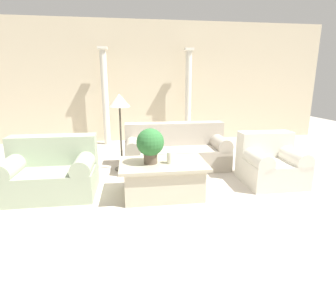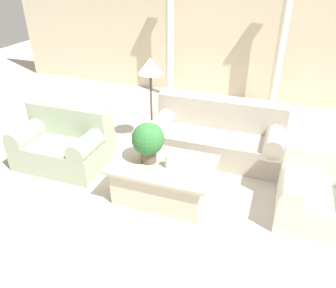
# 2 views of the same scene
# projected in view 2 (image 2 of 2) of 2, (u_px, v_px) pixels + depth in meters

# --- Properties ---
(ground_plane) EXTENTS (16.00, 16.00, 0.00)m
(ground_plane) POSITION_uv_depth(u_px,v_px,m) (175.00, 177.00, 4.57)
(ground_plane) COLOR #BCB2A3
(wall_back) EXTENTS (10.00, 0.06, 3.20)m
(wall_back) POSITION_uv_depth(u_px,v_px,m) (228.00, 20.00, 6.52)
(wall_back) COLOR beige
(wall_back) RESTS_ON ground_plane
(sofa_long) EXTENTS (1.95, 0.84, 0.84)m
(sofa_long) POSITION_uv_depth(u_px,v_px,m) (217.00, 134.00, 4.98)
(sofa_long) COLOR #ADA393
(sofa_long) RESTS_ON ground_plane
(loveseat) EXTENTS (1.28, 0.84, 0.84)m
(loveseat) POSITION_uv_depth(u_px,v_px,m) (64.00, 142.00, 4.76)
(loveseat) COLOR #A1AE92
(loveseat) RESTS_ON ground_plane
(coffee_table) EXTENTS (1.25, 0.82, 0.50)m
(coffee_table) POSITION_uv_depth(u_px,v_px,m) (163.00, 180.00, 4.09)
(coffee_table) COLOR beige
(coffee_table) RESTS_ON ground_plane
(potted_plant) EXTENTS (0.39, 0.39, 0.51)m
(potted_plant) POSITION_uv_depth(u_px,v_px,m) (148.00, 140.00, 3.87)
(potted_plant) COLOR brown
(potted_plant) RESTS_ON coffee_table
(pillar_candle) EXTENTS (0.10, 0.10, 0.17)m
(pillar_candle) POSITION_uv_depth(u_px,v_px,m) (169.00, 161.00, 3.86)
(pillar_candle) COLOR silver
(pillar_candle) RESTS_ON coffee_table
(floor_lamp) EXTENTS (0.38, 0.38, 1.42)m
(floor_lamp) POSITION_uv_depth(u_px,v_px,m) (150.00, 73.00, 4.81)
(floor_lamp) COLOR #4C473D
(floor_lamp) RESTS_ON ground_plane
(column_left) EXTENTS (0.23, 0.23, 2.46)m
(column_left) POSITION_uv_depth(u_px,v_px,m) (170.00, 38.00, 6.68)
(column_left) COLOR silver
(column_left) RESTS_ON ground_plane
(column_right) EXTENTS (0.23, 0.23, 2.46)m
(column_right) POSITION_uv_depth(u_px,v_px,m) (281.00, 46.00, 6.05)
(column_right) COLOR silver
(column_right) RESTS_ON ground_plane
(armchair) EXTENTS (0.90, 0.85, 0.81)m
(armchair) POSITION_uv_depth(u_px,v_px,m) (320.00, 192.00, 3.75)
(armchair) COLOR beige
(armchair) RESTS_ON ground_plane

